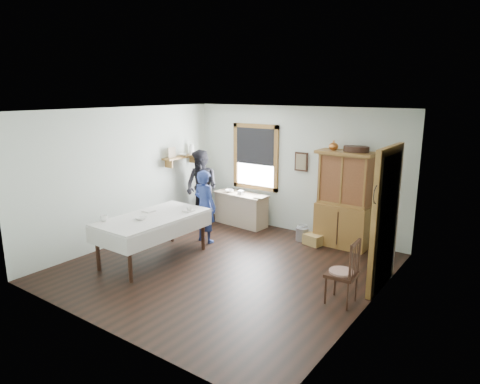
# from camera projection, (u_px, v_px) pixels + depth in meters

# --- Properties ---
(room) EXTENTS (5.01, 5.01, 2.70)m
(room) POSITION_uv_depth(u_px,v_px,m) (224.00, 192.00, 7.16)
(room) COLOR black
(room) RESTS_ON ground
(window) EXTENTS (1.18, 0.07, 1.48)m
(window) POSITION_uv_depth(u_px,v_px,m) (255.00, 154.00, 9.61)
(window) COLOR white
(window) RESTS_ON room
(doorway) EXTENTS (0.09, 1.14, 2.22)m
(doorway) POSITION_uv_depth(u_px,v_px,m) (387.00, 215.00, 6.49)
(doorway) COLOR #4D4437
(doorway) RESTS_ON room
(wall_shelf) EXTENTS (0.24, 1.00, 0.44)m
(wall_shelf) POSITION_uv_depth(u_px,v_px,m) (182.00, 156.00, 9.66)
(wall_shelf) COLOR olive
(wall_shelf) RESTS_ON room
(framed_picture) EXTENTS (0.30, 0.04, 0.40)m
(framed_picture) POSITION_uv_depth(u_px,v_px,m) (301.00, 162.00, 8.98)
(framed_picture) COLOR #371E13
(framed_picture) RESTS_ON room
(rug_beater) EXTENTS (0.01, 0.27, 0.27)m
(rug_beater) POSITION_uv_depth(u_px,v_px,m) (377.00, 186.00, 5.93)
(rug_beater) COLOR black
(rug_beater) RESTS_ON room
(work_counter) EXTENTS (1.32, 0.59, 0.73)m
(work_counter) POSITION_uv_depth(u_px,v_px,m) (241.00, 209.00, 9.78)
(work_counter) COLOR tan
(work_counter) RESTS_ON room
(china_hutch) EXTENTS (1.12, 0.54, 1.89)m
(china_hutch) POSITION_uv_depth(u_px,v_px,m) (344.00, 200.00, 8.30)
(china_hutch) COLOR olive
(china_hutch) RESTS_ON room
(dining_table) EXTENTS (1.11, 2.07, 0.82)m
(dining_table) POSITION_uv_depth(u_px,v_px,m) (153.00, 238.00, 7.74)
(dining_table) COLOR silver
(dining_table) RESTS_ON room
(spindle_chair) EXTENTS (0.47, 0.47, 0.98)m
(spindle_chair) POSITION_uv_depth(u_px,v_px,m) (342.00, 271.00, 6.12)
(spindle_chair) COLOR #371E13
(spindle_chair) RESTS_ON room
(pail) EXTENTS (0.27, 0.27, 0.27)m
(pail) POSITION_uv_depth(u_px,v_px,m) (302.00, 234.00, 8.78)
(pail) COLOR #A0A3A8
(pail) RESTS_ON room
(wicker_basket) EXTENTS (0.41, 0.32, 0.21)m
(wicker_basket) POSITION_uv_depth(u_px,v_px,m) (313.00, 240.00, 8.54)
(wicker_basket) COLOR #A8894C
(wicker_basket) RESTS_ON room
(woman_blue) EXTENTS (0.52, 0.37, 1.37)m
(woman_blue) POSITION_uv_depth(u_px,v_px,m) (205.00, 209.00, 8.60)
(woman_blue) COLOR navy
(woman_blue) RESTS_ON room
(figure_dark) EXTENTS (0.80, 0.63, 1.59)m
(figure_dark) POSITION_uv_depth(u_px,v_px,m) (202.00, 190.00, 9.75)
(figure_dark) COLOR black
(figure_dark) RESTS_ON room
(table_cup_a) EXTENTS (0.13, 0.13, 0.11)m
(table_cup_a) POSITION_uv_depth(u_px,v_px,m) (104.00, 218.00, 7.33)
(table_cup_a) COLOR white
(table_cup_a) RESTS_ON dining_table
(table_cup_b) EXTENTS (0.12, 0.12, 0.10)m
(table_cup_b) POSITION_uv_depth(u_px,v_px,m) (189.00, 209.00, 7.88)
(table_cup_b) COLOR white
(table_cup_b) RESTS_ON dining_table
(table_bowl) EXTENTS (0.26, 0.26, 0.06)m
(table_bowl) POSITION_uv_depth(u_px,v_px,m) (141.00, 218.00, 7.44)
(table_bowl) COLOR white
(table_bowl) RESTS_ON dining_table
(counter_book) EXTENTS (0.18, 0.24, 0.02)m
(counter_book) POSITION_uv_depth(u_px,v_px,m) (257.00, 197.00, 9.36)
(counter_book) COLOR #7F7255
(counter_book) RESTS_ON work_counter
(counter_bowl) EXTENTS (0.24, 0.24, 0.06)m
(counter_bowl) POSITION_uv_depth(u_px,v_px,m) (230.00, 191.00, 9.81)
(counter_bowl) COLOR white
(counter_bowl) RESTS_ON work_counter
(shelf_bowl) EXTENTS (0.22, 0.22, 0.05)m
(shelf_bowl) POSITION_uv_depth(u_px,v_px,m) (183.00, 155.00, 9.66)
(shelf_bowl) COLOR white
(shelf_bowl) RESTS_ON wall_shelf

